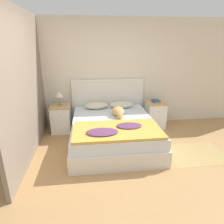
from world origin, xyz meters
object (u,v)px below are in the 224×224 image
at_px(pillow_right, 121,105).
at_px(table_lamp, 59,95).
at_px(dog, 118,112).
at_px(nightstand_right, 155,115).
at_px(book_stack, 156,101).
at_px(bed, 113,132).
at_px(nightstand_left, 61,119).
at_px(pillow_left, 96,105).

height_order(pillow_right, table_lamp, table_lamp).
distance_m(dog, table_lamp, 1.39).
distance_m(nightstand_right, table_lamp, 2.34).
distance_m(pillow_right, book_stack, 0.83).
xyz_separation_m(bed, nightstand_right, (1.13, 0.73, 0.06)).
bearing_deg(nightstand_left, pillow_right, 2.81).
height_order(nightstand_right, pillow_left, pillow_left).
height_order(nightstand_right, book_stack, book_stack).
xyz_separation_m(pillow_left, dog, (0.44, -0.54, 0.02)).
bearing_deg(table_lamp, dog, -20.53).
height_order(nightstand_left, table_lamp, table_lamp).
relative_size(nightstand_right, book_stack, 3.05).
relative_size(nightstand_left, pillow_left, 1.12).
xyz_separation_m(dog, book_stack, (0.99, 0.50, 0.06)).
distance_m(pillow_left, pillow_right, 0.60).
distance_m(bed, nightstand_left, 1.35).
relative_size(bed, nightstand_right, 3.27).
bearing_deg(nightstand_left, bed, -32.82).
bearing_deg(book_stack, bed, -146.30).
relative_size(bed, nightstand_left, 3.27).
xyz_separation_m(nightstand_left, pillow_left, (0.83, 0.07, 0.27)).
bearing_deg(nightstand_right, dog, -154.49).
relative_size(pillow_left, table_lamp, 1.64).
bearing_deg(table_lamp, bed, -32.95).
distance_m(nightstand_right, dog, 1.14).
height_order(nightstand_left, pillow_left, pillow_left).
bearing_deg(nightstand_right, nightstand_left, 180.00).
bearing_deg(pillow_left, bed, -69.42).
xyz_separation_m(nightstand_right, pillow_right, (-0.83, 0.07, 0.27)).
distance_m(bed, pillow_right, 0.92).
distance_m(pillow_left, table_lamp, 0.89).
xyz_separation_m(nightstand_right, table_lamp, (-2.27, 0.00, 0.57)).
bearing_deg(pillow_left, table_lamp, -175.41).
bearing_deg(dog, nightstand_right, 25.51).
bearing_deg(pillow_right, nightstand_left, -177.19).
relative_size(pillow_left, dog, 0.88).
relative_size(bed, pillow_left, 3.66).
xyz_separation_m(bed, dog, (0.14, 0.26, 0.35)).
bearing_deg(book_stack, pillow_left, 178.09).
bearing_deg(nightstand_left, nightstand_right, 0.00).
height_order(pillow_right, dog, dog).
xyz_separation_m(pillow_right, dog, (-0.16, -0.54, 0.02)).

